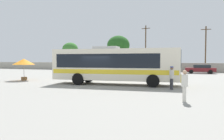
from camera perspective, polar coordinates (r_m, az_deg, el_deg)
ground_plane at (r=28.65m, az=5.10°, el=-1.75°), size 300.00×300.00×0.00m
perimeter_wall at (r=42.38m, az=10.58°, el=0.75°), size 80.00×0.30×1.65m
coach_bus_cream_yellow at (r=19.46m, az=0.49°, el=1.52°), size 11.29×3.76×3.38m
attendant_by_bus_door at (r=16.73m, az=15.25°, el=-1.62°), size 0.48×0.48×1.71m
passenger_waiting_on_apron at (r=11.96m, az=18.34°, el=-3.49°), size 0.40×0.40×1.66m
vendor_umbrella_near_gate_orange at (r=25.36m, az=-21.96°, el=1.94°), size 2.31×2.31×2.32m
parked_car_leftmost_silver at (r=42.42m, az=-4.97°, el=0.74°), size 4.22×2.10×1.50m
parked_car_second_silver at (r=39.65m, az=1.86°, el=0.57°), size 4.48×2.16×1.43m
parked_car_third_maroon at (r=38.43m, az=11.13°, el=0.51°), size 4.08×2.13×1.51m
parked_car_rightmost_maroon at (r=38.15m, az=22.05°, el=0.29°), size 4.73×2.31×1.40m
utility_pole_near at (r=45.07m, az=23.18°, el=5.29°), size 1.80×0.24×8.52m
utility_pole_far at (r=46.70m, az=8.74°, el=5.90°), size 1.80×0.35×9.37m
roadside_tree_left at (r=54.24m, az=-10.82°, el=5.31°), size 3.78×3.78×6.40m
roadside_tree_midleft at (r=49.54m, az=1.67°, el=6.44°), size 5.06×5.06×7.64m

